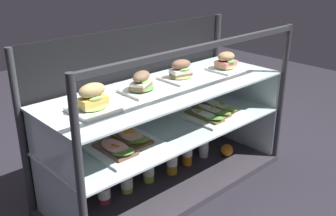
% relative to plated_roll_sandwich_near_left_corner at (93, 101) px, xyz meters
% --- Properties ---
extents(ground_plane, '(6.00, 6.00, 0.02)m').
position_rel_plated_roll_sandwich_near_left_corner_xyz_m(ground_plane, '(0.47, 0.02, -0.66)').
color(ground_plane, '#242129').
rests_on(ground_plane, ground).
extents(case_base_deck, '(1.44, 0.56, 0.04)m').
position_rel_plated_roll_sandwich_near_left_corner_xyz_m(case_base_deck, '(0.47, 0.02, -0.63)').
color(case_base_deck, '#38333A').
rests_on(case_base_deck, ground).
extents(case_frame, '(1.44, 0.56, 0.88)m').
position_rel_plated_roll_sandwich_near_left_corner_xyz_m(case_frame, '(0.47, 0.18, -0.17)').
color(case_frame, '#333338').
rests_on(case_frame, ground).
extents(riser_lower_tier, '(1.37, 0.49, 0.32)m').
position_rel_plated_roll_sandwich_near_left_corner_xyz_m(riser_lower_tier, '(0.47, 0.02, -0.45)').
color(riser_lower_tier, silver).
rests_on(riser_lower_tier, case_base_deck).
extents(shelf_lower_glass, '(1.39, 0.50, 0.01)m').
position_rel_plated_roll_sandwich_near_left_corner_xyz_m(shelf_lower_glass, '(0.47, 0.02, -0.29)').
color(shelf_lower_glass, silver).
rests_on(shelf_lower_glass, riser_lower_tier).
extents(riser_upper_tier, '(1.37, 0.49, 0.22)m').
position_rel_plated_roll_sandwich_near_left_corner_xyz_m(riser_upper_tier, '(0.47, 0.02, -0.17)').
color(riser_upper_tier, silver).
rests_on(riser_upper_tier, shelf_lower_glass).
extents(shelf_upper_glass, '(1.39, 0.50, 0.01)m').
position_rel_plated_roll_sandwich_near_left_corner_xyz_m(shelf_upper_glass, '(0.47, 0.02, -0.05)').
color(shelf_upper_glass, silver).
rests_on(shelf_upper_glass, riser_upper_tier).
extents(plated_roll_sandwich_near_left_corner, '(0.19, 0.19, 0.13)m').
position_rel_plated_roll_sandwich_near_left_corner_xyz_m(plated_roll_sandwich_near_left_corner, '(0.00, 0.00, 0.00)').
color(plated_roll_sandwich_near_left_corner, white).
rests_on(plated_roll_sandwich_near_left_corner, shelf_upper_glass).
extents(plated_roll_sandwich_left_of_center, '(0.18, 0.18, 0.11)m').
position_rel_plated_roll_sandwich_near_left_corner_xyz_m(plated_roll_sandwich_left_of_center, '(0.32, 0.05, -0.01)').
color(plated_roll_sandwich_left_of_center, white).
rests_on(plated_roll_sandwich_left_of_center, shelf_upper_glass).
extents(plated_roll_sandwich_far_right, '(0.19, 0.19, 0.11)m').
position_rel_plated_roll_sandwich_near_left_corner_xyz_m(plated_roll_sandwich_far_right, '(0.62, 0.07, -0.01)').
color(plated_roll_sandwich_far_right, white).
rests_on(plated_roll_sandwich_far_right, shelf_upper_glass).
extents(plated_roll_sandwich_center, '(0.18, 0.18, 0.11)m').
position_rel_plated_roll_sandwich_near_left_corner_xyz_m(plated_roll_sandwich_center, '(0.95, 0.02, -0.00)').
color(plated_roll_sandwich_center, white).
rests_on(plated_roll_sandwich_center, shelf_upper_glass).
extents(open_sandwich_tray_near_right_corner, '(0.34, 0.35, 0.06)m').
position_rel_plated_roll_sandwich_near_left_corner_xyz_m(open_sandwich_tray_near_right_corner, '(0.16, -0.00, -0.26)').
color(open_sandwich_tray_near_right_corner, white).
rests_on(open_sandwich_tray_near_right_corner, shelf_lower_glass).
extents(open_sandwich_tray_far_left, '(0.34, 0.35, 0.06)m').
position_rel_plated_roll_sandwich_near_left_corner_xyz_m(open_sandwich_tray_far_left, '(0.79, -0.02, -0.26)').
color(open_sandwich_tray_far_left, white).
rests_on(open_sandwich_tray_far_left, shelf_lower_glass).
extents(juice_bottle_front_right_end, '(0.07, 0.07, 0.22)m').
position_rel_plated_roll_sandwich_near_left_corner_xyz_m(juice_bottle_front_right_end, '(-0.07, 0.09, -0.52)').
color(juice_bottle_front_right_end, orange).
rests_on(juice_bottle_front_right_end, case_base_deck).
extents(juice_bottle_back_right, '(0.07, 0.07, 0.22)m').
position_rel_plated_roll_sandwich_near_left_corner_xyz_m(juice_bottle_back_right, '(0.08, 0.08, -0.53)').
color(juice_bottle_back_right, '#922C4C').
rests_on(juice_bottle_back_right, case_base_deck).
extents(juice_bottle_back_center, '(0.07, 0.07, 0.22)m').
position_rel_plated_roll_sandwich_near_left_corner_xyz_m(juice_bottle_back_center, '(0.23, 0.08, -0.53)').
color(juice_bottle_back_center, '#B3D04B').
rests_on(juice_bottle_back_center, case_base_deck).
extents(juice_bottle_front_left_end, '(0.06, 0.06, 0.23)m').
position_rel_plated_roll_sandwich_near_left_corner_xyz_m(juice_bottle_front_left_end, '(0.38, 0.08, -0.52)').
color(juice_bottle_front_left_end, '#B9D550').
rests_on(juice_bottle_front_left_end, case_base_deck).
extents(juice_bottle_back_left, '(0.06, 0.06, 0.23)m').
position_rel_plated_roll_sandwich_near_left_corner_xyz_m(juice_bottle_back_left, '(0.54, 0.06, -0.51)').
color(juice_bottle_back_left, gold).
rests_on(juice_bottle_back_left, case_base_deck).
extents(juice_bottle_front_middle, '(0.06, 0.06, 0.24)m').
position_rel_plated_roll_sandwich_near_left_corner_xyz_m(juice_bottle_front_middle, '(0.68, 0.07, -0.51)').
color(juice_bottle_front_middle, orange).
rests_on(juice_bottle_front_middle, case_base_deck).
extents(juice_bottle_tucked_behind, '(0.06, 0.06, 0.21)m').
position_rel_plated_roll_sandwich_near_left_corner_xyz_m(juice_bottle_tucked_behind, '(0.83, 0.07, -0.53)').
color(juice_bottle_tucked_behind, silver).
rests_on(juice_bottle_tucked_behind, case_base_deck).
extents(orange_fruit_beside_bottles, '(0.08, 0.08, 0.08)m').
position_rel_plated_roll_sandwich_near_left_corner_xyz_m(orange_fruit_beside_bottles, '(0.95, -0.03, -0.57)').
color(orange_fruit_beside_bottles, orange).
rests_on(orange_fruit_beside_bottles, case_base_deck).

